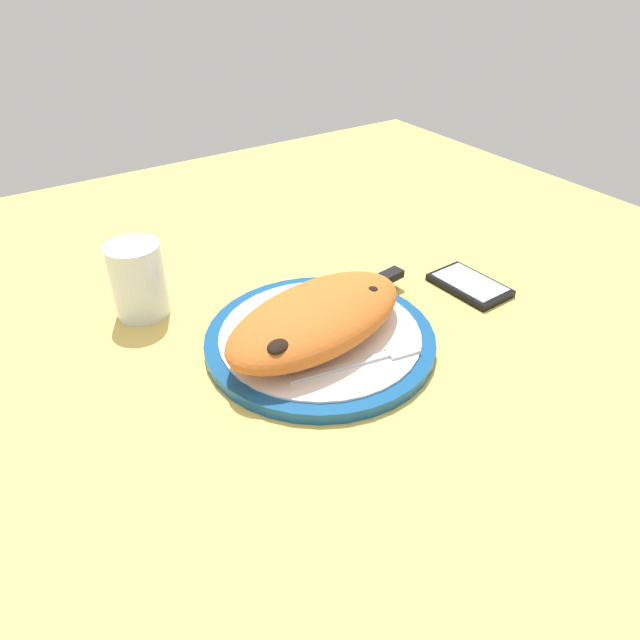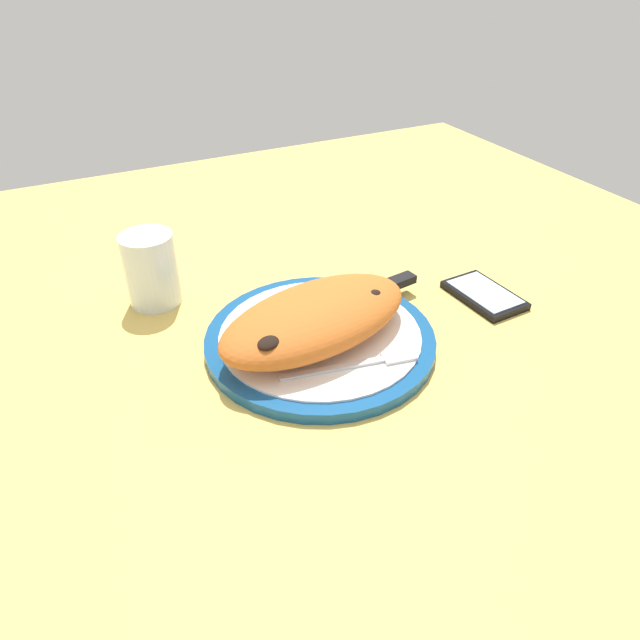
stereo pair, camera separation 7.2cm
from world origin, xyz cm
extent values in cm
cube|color=#DBB756|center=(0.00, 0.00, -1.50)|extent=(150.00, 150.00, 3.00)
cylinder|color=navy|center=(0.00, 0.00, 0.73)|extent=(29.28, 29.28, 1.45)
cylinder|color=white|center=(0.00, 0.00, 1.60)|extent=(25.61, 25.61, 0.30)
ellipsoid|color=#C16023|center=(-0.90, -0.62, 4.69)|extent=(28.53, 18.54, 5.88)
ellipsoid|color=black|center=(-8.67, -4.82, 6.36)|extent=(3.82, 3.46, 1.09)
ellipsoid|color=black|center=(6.55, -1.51, 6.61)|extent=(2.34, 1.76, 0.77)
ellipsoid|color=black|center=(3.18, 1.73, 6.98)|extent=(2.15, 1.72, 0.69)
cube|color=silver|center=(-1.99, -7.23, 1.95)|extent=(12.55, 3.22, 0.40)
cube|color=silver|center=(6.16, -8.77, 1.95)|extent=(4.34, 2.90, 0.40)
cube|color=silver|center=(1.55, 3.60, 1.95)|extent=(13.69, 3.44, 0.40)
cube|color=black|center=(13.09, 5.19, 2.35)|extent=(9.87, 3.30, 1.20)
cube|color=black|center=(26.05, -0.68, 0.50)|extent=(7.52, 11.58, 1.00)
cube|color=silver|center=(26.05, -0.68, 1.08)|extent=(6.41, 10.18, 0.16)
cylinder|color=silver|center=(-16.23, 19.71, 5.16)|extent=(7.25, 7.25, 10.32)
cylinder|color=silver|center=(-16.23, 19.71, 3.48)|extent=(6.67, 6.67, 6.57)
camera|label=1|loc=(-32.93, -49.65, 44.51)|focal=32.53mm
camera|label=2|loc=(-26.69, -53.27, 44.51)|focal=32.53mm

